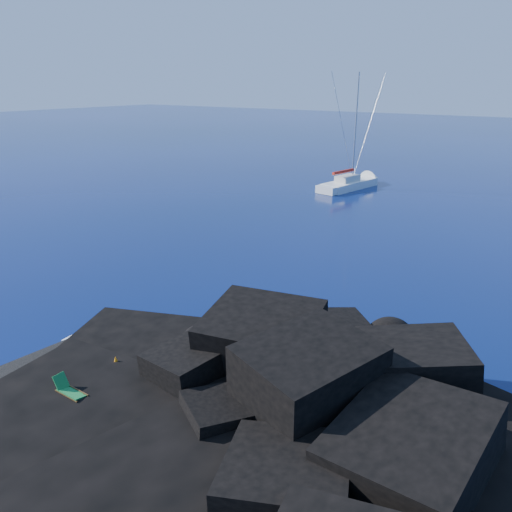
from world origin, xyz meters
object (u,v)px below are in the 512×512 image
Objects in this scene: deck_chair at (71,389)px; sunbather at (135,382)px; sailboat at (349,188)px; marker_cone at (116,361)px.

deck_chair is 2.62m from sunbather.
sailboat reaches higher than marker_cone.
marker_cone reaches higher than sunbather.
sunbather is 1.92m from marker_cone.
marker_cone is (-0.49, 2.75, -0.25)m from deck_chair.
sailboat is 47.07m from sunbather.
sailboat reaches higher than sunbather.
sailboat is at bearing 101.09° from deck_chair.
sunbather is at bearing -16.16° from marker_cone.
sunbather is (1.35, 2.22, -0.35)m from deck_chair.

